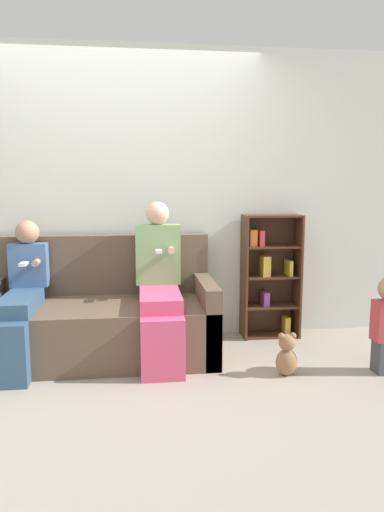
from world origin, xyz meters
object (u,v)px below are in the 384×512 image
at_px(adult_seated, 159,281).
at_px(bookshelf, 269,274).
at_px(couch, 101,318).
at_px(teddy_bear, 287,355).
at_px(child_seated, 21,294).

bearing_deg(adult_seated, bookshelf, 23.92).
height_order(couch, bookshelf, bookshelf).
bearing_deg(bookshelf, teddy_bear, -97.80).
relative_size(couch, bookshelf, 1.64).
relative_size(child_seated, bookshelf, 0.98).
relative_size(couch, child_seated, 1.67).
height_order(bookshelf, teddy_bear, bookshelf).
distance_m(child_seated, teddy_bear, 2.02).
height_order(adult_seated, bookshelf, adult_seated).
distance_m(adult_seated, bookshelf, 1.11).
xyz_separation_m(adult_seated, teddy_bear, (0.89, -0.47, -0.47)).
bearing_deg(bookshelf, couch, -167.36).
distance_m(child_seated, bookshelf, 2.11).
relative_size(adult_seated, child_seated, 1.14).
bearing_deg(adult_seated, child_seated, -178.01).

